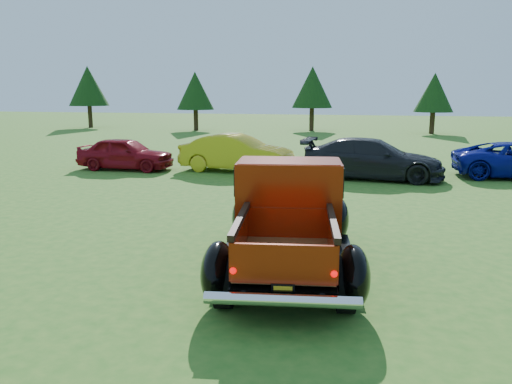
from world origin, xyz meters
TOP-DOWN VIEW (x-y plane):
  - ground at (0.00, 0.00)m, footprint 120.00×120.00m
  - tree_far_west at (-22.00, 30.00)m, footprint 3.33×3.33m
  - tree_west at (-12.00, 29.00)m, footprint 2.94×2.94m
  - tree_mid_left at (-3.00, 31.00)m, footprint 3.20×3.20m
  - tree_mid_right at (6.00, 30.00)m, footprint 2.82×2.82m
  - pickup_truck at (0.50, -0.43)m, footprint 2.93×5.21m
  - show_car_red at (-7.61, 8.93)m, footprint 3.75×1.53m
  - show_car_yellow at (-3.20, 9.46)m, footprint 4.47×1.95m
  - show_car_grey at (1.88, 9.00)m, footprint 5.03×2.35m

SIDE VIEW (x-z plane):
  - ground at x=0.00m, z-range 0.00..0.00m
  - show_car_red at x=-7.61m, z-range 0.00..1.28m
  - show_car_grey at x=1.88m, z-range 0.00..1.42m
  - show_car_yellow at x=-3.20m, z-range 0.00..1.43m
  - pickup_truck at x=0.50m, z-range -0.05..1.80m
  - tree_mid_right at x=6.00m, z-range 0.77..5.17m
  - tree_west at x=-12.00m, z-range 0.81..5.41m
  - tree_mid_left at x=-3.00m, z-range 0.88..5.88m
  - tree_far_west at x=-22.00m, z-range 0.92..6.12m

